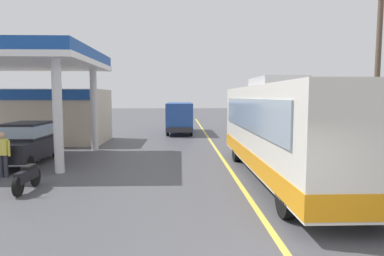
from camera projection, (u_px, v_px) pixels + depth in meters
The scene contains 10 objects.
ground at pixel (208, 137), 24.58m from camera, with size 120.00×120.00×0.00m, color #4C4C51.
lane_divider_stripe at pixel (215, 147), 19.60m from camera, with size 0.16×50.00×0.01m, color #D8CC4C.
coach_bus_main at pixel (283, 131), 11.95m from camera, with size 2.60×11.04×3.69m.
gas_station_roadside at pixel (36, 102), 19.52m from camera, with size 9.10×11.95×5.10m.
car_at_pump at pixel (26, 141), 14.65m from camera, with size 1.70×4.20×1.82m.
minibus_opposing_lane at pixel (179, 115), 27.15m from camera, with size 2.04×6.13×2.44m.
motorcycle_parked_forecourt at pixel (27, 177), 10.51m from camera, with size 0.55×1.80×0.92m.
pedestrian_near_pump at pixel (35, 141), 15.11m from camera, with size 0.55×0.22×1.66m.
pedestrian_by_shop at pixel (3, 152), 12.20m from camera, with size 0.55×0.22×1.66m.
utility_pole_roadside at pixel (378, 65), 15.21m from camera, with size 1.80×0.24×8.40m.
Camera 1 is at (-1.99, -4.35, 2.95)m, focal length 31.36 mm.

